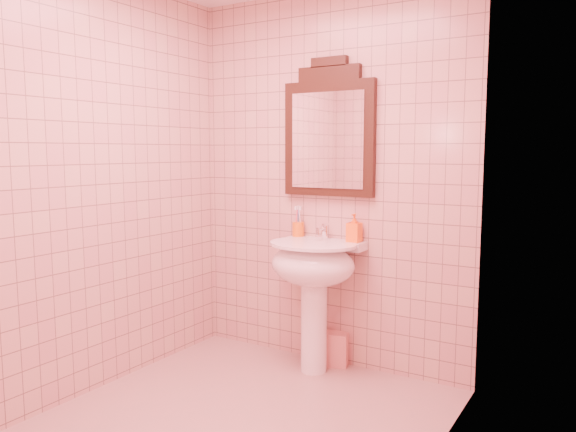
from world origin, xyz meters
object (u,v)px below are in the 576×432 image
Objects in this scene: mirror at (329,133)px; soap_dispenser at (354,228)px; toothbrush_cup at (298,229)px; towel at (334,349)px; pedestal_sink at (314,273)px.

mirror is 0.65m from soap_dispenser.
toothbrush_cup is at bearing -172.70° from mirror.
mirror is 4.01× the size of towel.
mirror is 4.86× the size of toothbrush_cup.
mirror is at bearing 155.35° from towel.
mirror is 0.69m from toothbrush_cup.
pedestal_sink is 0.38m from toothbrush_cup.
towel is (0.29, -0.00, -0.80)m from toothbrush_cup.
mirror reaches higher than pedestal_sink.
towel is at bearing 176.10° from soap_dispenser.
mirror is at bearing 90.00° from pedestal_sink.
pedestal_sink is 0.40m from soap_dispenser.
toothbrush_cup is 0.43m from soap_dispenser.
mirror reaches higher than toothbrush_cup.
soap_dispenser is at bearing -3.71° from towel.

